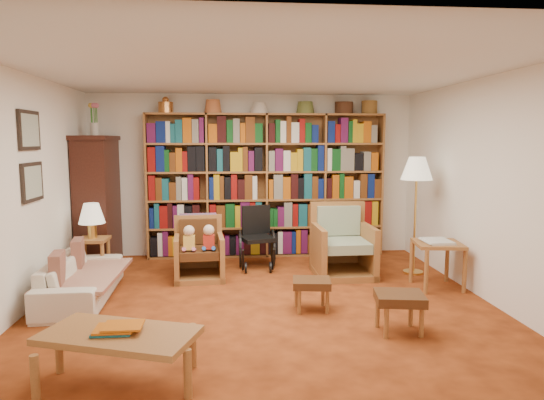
{
  "coord_description": "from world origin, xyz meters",
  "views": [
    {
      "loc": [
        -0.37,
        -5.09,
        1.79
      ],
      "look_at": [
        0.14,
        0.6,
        1.09
      ],
      "focal_mm": 32.0,
      "sensor_mm": 36.0,
      "label": 1
    }
  ],
  "objects": [
    {
      "name": "floor",
      "position": [
        0.0,
        0.0,
        0.0
      ],
      "size": [
        5.0,
        5.0,
        0.0
      ],
      "primitive_type": "plane",
      "color": "#A54719",
      "rests_on": "ground"
    },
    {
      "name": "ceiling",
      "position": [
        0.0,
        0.0,
        2.5
      ],
      "size": [
        5.0,
        5.0,
        0.0
      ],
      "primitive_type": "plane",
      "rotation": [
        3.14,
        0.0,
        0.0
      ],
      "color": "silver",
      "rests_on": "wall_back"
    },
    {
      "name": "wall_back",
      "position": [
        0.0,
        2.5,
        1.25
      ],
      "size": [
        5.0,
        0.0,
        5.0
      ],
      "primitive_type": "plane",
      "rotation": [
        1.57,
        0.0,
        0.0
      ],
      "color": "white",
      "rests_on": "floor"
    },
    {
      "name": "wall_front",
      "position": [
        0.0,
        -2.5,
        1.25
      ],
      "size": [
        5.0,
        0.0,
        5.0
      ],
      "primitive_type": "plane",
      "rotation": [
        -1.57,
        0.0,
        0.0
      ],
      "color": "white",
      "rests_on": "floor"
    },
    {
      "name": "wall_left",
      "position": [
        -2.5,
        0.0,
        1.25
      ],
      "size": [
        0.0,
        5.0,
        5.0
      ],
      "primitive_type": "plane",
      "rotation": [
        1.57,
        0.0,
        1.57
      ],
      "color": "white",
      "rests_on": "floor"
    },
    {
      "name": "wall_right",
      "position": [
        2.5,
        0.0,
        1.25
      ],
      "size": [
        0.0,
        5.0,
        5.0
      ],
      "primitive_type": "plane",
      "rotation": [
        1.57,
        0.0,
        -1.57
      ],
      "color": "white",
      "rests_on": "floor"
    },
    {
      "name": "bookshelf",
      "position": [
        0.2,
        2.33,
        1.17
      ],
      "size": [
        3.6,
        0.3,
        2.42
      ],
      "color": "#A36332",
      "rests_on": "floor"
    },
    {
      "name": "curio_cabinet",
      "position": [
        -2.25,
        2.0,
        0.95
      ],
      "size": [
        0.5,
        0.95,
        2.4
      ],
      "color": "#3A170F",
      "rests_on": "floor"
    },
    {
      "name": "framed_pictures",
      "position": [
        -2.48,
        0.3,
        1.62
      ],
      "size": [
        0.03,
        0.52,
        0.97
      ],
      "color": "black",
      "rests_on": "wall_left"
    },
    {
      "name": "sofa",
      "position": [
        -2.05,
        0.4,
        0.24
      ],
      "size": [
        1.65,
        0.69,
        0.47
      ],
      "primitive_type": "imported",
      "rotation": [
        0.0,
        0.0,
        1.61
      ],
      "color": "beige",
      "rests_on": "floor"
    },
    {
      "name": "sofa_throw",
      "position": [
        -2.0,
        0.4,
        0.3
      ],
      "size": [
        0.77,
        1.42,
        0.04
      ],
      "primitive_type": "cube",
      "rotation": [
        0.0,
        0.0,
        -0.02
      ],
      "color": "beige",
      "rests_on": "sofa"
    },
    {
      "name": "cushion_left",
      "position": [
        -2.18,
        0.75,
        0.45
      ],
      "size": [
        0.18,
        0.38,
        0.36
      ],
      "primitive_type": "cube",
      "rotation": [
        0.0,
        0.0,
        0.18
      ],
      "color": "maroon",
      "rests_on": "sofa"
    },
    {
      "name": "cushion_right",
      "position": [
        -2.18,
        0.05,
        0.45
      ],
      "size": [
        0.17,
        0.37,
        0.36
      ],
      "primitive_type": "cube",
      "rotation": [
        0.0,
        0.0,
        0.16
      ],
      "color": "maroon",
      "rests_on": "sofa"
    },
    {
      "name": "side_table_lamp",
      "position": [
        -2.15,
        1.29,
        0.39
      ],
      "size": [
        0.39,
        0.39,
        0.53
      ],
      "color": "#A36332",
      "rests_on": "floor"
    },
    {
      "name": "table_lamp",
      "position": [
        -2.15,
        1.29,
        0.84
      ],
      "size": [
        0.34,
        0.34,
        0.46
      ],
      "color": "gold",
      "rests_on": "side_table_lamp"
    },
    {
      "name": "armchair_leather",
      "position": [
        -0.77,
        1.21,
        0.34
      ],
      "size": [
        0.69,
        0.73,
        0.81
      ],
      "color": "#A36332",
      "rests_on": "floor"
    },
    {
      "name": "armchair_sage",
      "position": [
        1.13,
        1.2,
        0.36
      ],
      "size": [
        0.78,
        0.81,
        0.95
      ],
      "color": "#A36332",
      "rests_on": "floor"
    },
    {
      "name": "wheelchair",
      "position": [
        0.01,
        1.67,
        0.39
      ],
      "size": [
        0.53,
        0.69,
        0.87
      ],
      "color": "black",
      "rests_on": "floor"
    },
    {
      "name": "floor_lamp",
      "position": [
        2.11,
        1.13,
        1.36
      ],
      "size": [
        0.42,
        0.42,
        1.58
      ],
      "color": "gold",
      "rests_on": "floor"
    },
    {
      "name": "side_table_papers",
      "position": [
        2.15,
        0.48,
        0.48
      ],
      "size": [
        0.61,
        0.61,
        0.59
      ],
      "color": "#A36332",
      "rests_on": "floor"
    },
    {
      "name": "footstool_a",
      "position": [
        0.49,
        -0.17,
        0.27
      ],
      "size": [
        0.43,
        0.38,
        0.33
      ],
      "color": "#4F2915",
      "rests_on": "floor"
    },
    {
      "name": "footstool_b",
      "position": [
        1.2,
        -0.84,
        0.31
      ],
      "size": [
        0.5,
        0.44,
        0.38
      ],
      "color": "#4F2915",
      "rests_on": "floor"
    },
    {
      "name": "coffee_table",
      "position": [
        -1.18,
        -1.62,
        0.36
      ],
      "size": [
        1.24,
        0.89,
        0.46
      ],
      "color": "#A36332",
      "rests_on": "floor"
    }
  ]
}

